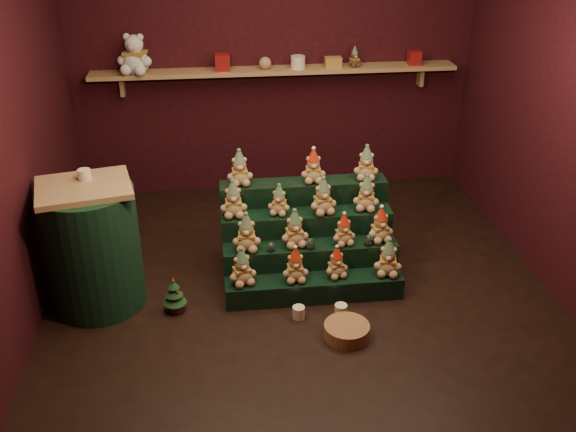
{
  "coord_description": "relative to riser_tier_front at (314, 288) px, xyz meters",
  "views": [
    {
      "loc": [
        -0.62,
        -4.35,
        2.93
      ],
      "look_at": [
        -0.07,
        0.25,
        0.53
      ],
      "focal_mm": 40.0,
      "sensor_mm": 36.0,
      "label": 1
    }
  ],
  "objects": [
    {
      "name": "back_wall",
      "position": [
        -0.09,
        2.22,
        1.31
      ],
      "size": [
        4.0,
        0.1,
        2.8
      ],
      "primitive_type": "cube",
      "color": "black",
      "rests_on": "ground"
    },
    {
      "name": "teddy_9",
      "position": [
        -0.23,
        0.45,
        0.58
      ],
      "size": [
        0.23,
        0.21,
        0.25
      ],
      "primitive_type": null,
      "rotation": [
        0.0,
        0.0,
        -0.35
      ],
      "color": "tan",
      "rests_on": "riser_tier_midback"
    },
    {
      "name": "left_wall",
      "position": [
        -2.14,
        0.17,
        1.31
      ],
      "size": [
        0.1,
        4.0,
        2.8
      ],
      "primitive_type": "cube",
      "color": "black",
      "rests_on": "ground"
    },
    {
      "name": "back_shelf",
      "position": [
        -0.09,
        2.04,
        1.2
      ],
      "size": [
        3.6,
        0.26,
        0.24
      ],
      "color": "tan",
      "rests_on": "ground"
    },
    {
      "name": "gift_tin_red_a",
      "position": [
        -0.61,
        2.02,
        1.31
      ],
      "size": [
        0.14,
        0.14,
        0.16
      ],
      "primitive_type": "cube",
      "color": "#A51A19",
      "rests_on": "back_shelf"
    },
    {
      "name": "teddy_5",
      "position": [
        -0.13,
        0.24,
        0.42
      ],
      "size": [
        0.24,
        0.22,
        0.31
      ],
      "primitive_type": null,
      "rotation": [
        0.0,
        0.0,
        0.13
      ],
      "color": "tan",
      "rests_on": "riser_tier_midfront"
    },
    {
      "name": "gift_tin_cream",
      "position": [
        0.13,
        2.02,
        1.29
      ],
      "size": [
        0.14,
        0.14,
        0.12
      ],
      "primitive_type": "cylinder",
      "color": "beige",
      "rests_on": "back_shelf"
    },
    {
      "name": "snow_globe_c",
      "position": [
        0.46,
        0.16,
        0.32
      ],
      "size": [
        0.07,
        0.07,
        0.09
      ],
      "color": "black",
      "rests_on": "riser_tier_midfront"
    },
    {
      "name": "shelf_plush_ball",
      "position": [
        -0.19,
        2.02,
        1.29
      ],
      "size": [
        0.12,
        0.12,
        0.12
      ],
      "primitive_type": "sphere",
      "color": "tan",
      "rests_on": "back_shelf"
    },
    {
      "name": "teddy_10",
      "position": [
        0.13,
        0.42,
        0.6
      ],
      "size": [
        0.25,
        0.24,
        0.31
      ],
      "primitive_type": null,
      "rotation": [
        0.0,
        0.0,
        0.21
      ],
      "color": "tan",
      "rests_on": "riser_tier_midback"
    },
    {
      "name": "mug_right",
      "position": [
        0.17,
        -0.26,
        -0.04
      ],
      "size": [
        0.1,
        0.1,
        0.1
      ],
      "primitive_type": "cylinder",
      "color": "beige",
      "rests_on": "ground"
    },
    {
      "name": "teddy_8",
      "position": [
        -0.6,
        0.45,
        0.6
      ],
      "size": [
        0.22,
        0.2,
        0.31
      ],
      "primitive_type": null,
      "rotation": [
        0.0,
        0.0,
        0.01
      ],
      "color": "tan",
      "rests_on": "riser_tier_midback"
    },
    {
      "name": "teddy_3",
      "position": [
        0.58,
        0.0,
        0.24
      ],
      "size": [
        0.26,
        0.24,
        0.31
      ],
      "primitive_type": null,
      "rotation": [
        0.0,
        0.0,
        -0.23
      ],
      "color": "tan",
      "rests_on": "riser_tier_front"
    },
    {
      "name": "teddy_6",
      "position": [
        0.26,
        0.21,
        0.4
      ],
      "size": [
        0.22,
        0.2,
        0.26
      ],
      "primitive_type": null,
      "rotation": [
        0.0,
        0.0,
        0.21
      ],
      "color": "tan",
      "rests_on": "riser_tier_midfront"
    },
    {
      "name": "white_bear",
      "position": [
        -1.42,
        2.01,
        1.47
      ],
      "size": [
        0.41,
        0.38,
        0.47
      ],
      "primitive_type": null,
      "rotation": [
        0.0,
        0.0,
        -0.27
      ],
      "color": "white",
      "rests_on": "back_shelf"
    },
    {
      "name": "snow_globe_b",
      "position": [
        -0.01,
        0.16,
        0.32
      ],
      "size": [
        0.07,
        0.07,
        0.09
      ],
      "color": "black",
      "rests_on": "riser_tier_midfront"
    },
    {
      "name": "teddy_0",
      "position": [
        -0.56,
        0.01,
        0.24
      ],
      "size": [
        0.26,
        0.25,
        0.3
      ],
      "primitive_type": null,
      "rotation": [
        0.0,
        0.0,
        0.3
      ],
      "color": "tan",
      "rests_on": "riser_tier_front"
    },
    {
      "name": "mini_christmas_tree",
      "position": [
        -1.09,
        -0.05,
        0.06
      ],
      "size": [
        0.18,
        0.18,
        0.3
      ],
      "rotation": [
        0.0,
        0.0,
        0.3
      ],
      "color": "#412717",
      "rests_on": "ground"
    },
    {
      "name": "teddy_7",
      "position": [
        0.57,
        0.23,
        0.42
      ],
      "size": [
        0.24,
        0.22,
        0.29
      ],
      "primitive_type": null,
      "rotation": [
        0.0,
        0.0,
        0.18
      ],
      "color": "tan",
      "rests_on": "riser_tier_midfront"
    },
    {
      "name": "riser_tier_midback",
      "position": [
        0.0,
        0.44,
        0.18
      ],
      "size": [
        1.4,
        0.22,
        0.54
      ],
      "primitive_type": "cube",
      "color": "black",
      "rests_on": "ground"
    },
    {
      "name": "side_table",
      "position": [
        -1.67,
        0.15,
        0.41
      ],
      "size": [
        0.76,
        0.7,
        1.01
      ],
      "rotation": [
        0.0,
        0.0,
        0.21
      ],
      "color": "tan",
      "rests_on": "ground"
    },
    {
      "name": "teddy_4",
      "position": [
        -0.51,
        0.21,
        0.43
      ],
      "size": [
        0.24,
        0.21,
        0.31
      ],
      "primitive_type": null,
      "rotation": [
        0.0,
        0.0,
        -0.06
      ],
      "color": "tan",
      "rests_on": "riser_tier_midfront"
    },
    {
      "name": "teddy_14",
      "position": [
        0.53,
        0.66,
        0.77
      ],
      "size": [
        0.23,
        0.22,
        0.29
      ],
      "primitive_type": null,
      "rotation": [
        0.0,
        0.0,
        -0.17
      ],
      "color": "tan",
      "rests_on": "riser_tier_back"
    },
    {
      "name": "gift_tin_red_b",
      "position": [
        1.3,
        2.02,
        1.3
      ],
      "size": [
        0.12,
        0.12,
        0.14
      ],
      "primitive_type": "cube",
      "color": "#A51A19",
      "rests_on": "back_shelf"
    },
    {
      "name": "riser_tier_back",
      "position": [
        0.0,
        0.66,
        0.27
      ],
      "size": [
        1.4,
        0.22,
        0.72
      ],
      "primitive_type": "cube",
      "color": "black",
      "rests_on": "ground"
    },
    {
      "name": "riser_tier_midfront",
      "position": [
        0.0,
        0.22,
        0.09
      ],
      "size": [
        1.4,
        0.22,
        0.36
      ],
      "primitive_type": "cube",
      "color": "black",
      "rests_on": "ground"
    },
    {
      "name": "teddy_13",
      "position": [
        0.08,
        0.65,
        0.77
      ],
      "size": [
        0.21,
        0.19,
        0.28
      ],
      "primitive_type": null,
      "rotation": [
        0.0,
        0.0,
        -0.03
      ],
      "color": "tan",
      "rests_on": "riser_tier_back"
    },
    {
      "name": "snow_globe_a",
      "position": [
        -0.32,
        0.16,
        0.31
      ],
      "size": [
        0.06,
        0.06,
        0.08
      ],
      "color": "black",
      "rests_on": "riser_tier_midfront"
    },
    {
      "name": "ground",
      "position": [
        -0.09,
        0.17,
        -0.09
      ],
      "size": [
        4.0,
        4.0,
        0.0
      ],
      "primitive_type": "plane",
      "color": "black",
      "rests_on": "ground"
    },
    {
      "name": "teddy_1",
      "position": [
        -0.15,
        -0.0,
        0.23
      ],
      "size": [
        0.21,
        0.19,
        0.28
      ],
      "primitive_type": null,
      "rotation": [
        0.0,
        0.0,
        0.02
      ],
      "color": "tan",
      "rests_on": "riser_tier_front"
    },
    {
      "name": "teddy_11",
      "position": [
        0.49,
        0.44,
        0.6
      ],
      "size": [
        0.26,
        0.24,
        0.3
      ],
      "primitive_type": null,
      "rotation": [
        0.0,
        0.0,
        -0.27
      ],
      "color": "tan",
      "rests_on": "riser_tier_midback"
    },
    {
      "name": "wicker_basket",
      "position": [
        0.16,
        -0.52,
        -0.04
      ],
      "size": [
        0.39,
        0.39,
        0.1
      ],
      "primitive_type": "cylinder",
      "rotation": [
        0.0,
        0.0,
        -0.18
      ],
      "color": "#9E6F3F",
      "rests_on": "ground"
    },
    {
      "name": "scarf_gift_box",
      "position": [
        0.48,
        2.02,
        1.28
      ],
      "size": [
        0.16,
        0.1,
        0.1
      ],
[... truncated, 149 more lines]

